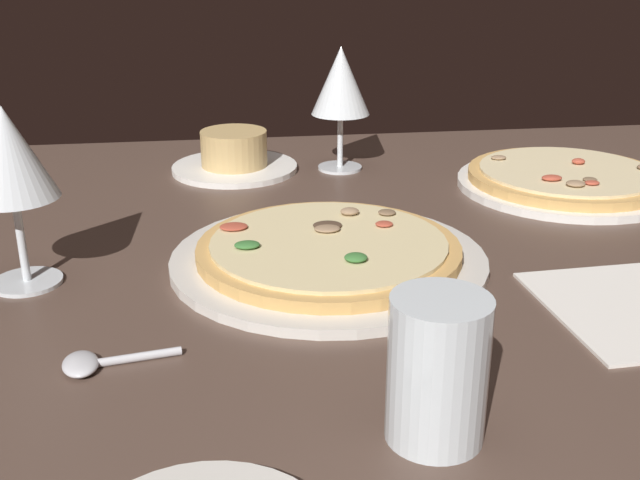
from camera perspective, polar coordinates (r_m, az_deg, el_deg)
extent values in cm
cube|color=brown|center=(79.06, -0.64, -3.59)|extent=(150.00, 110.00, 4.00)
cylinder|color=silver|center=(79.55, 0.63, -1.46)|extent=(32.17, 32.17, 1.00)
cylinder|color=tan|center=(79.12, 0.64, -0.72)|extent=(26.83, 26.83, 1.20)
cylinder|color=beige|center=(78.82, 0.64, -0.18)|extent=(24.05, 24.05, 0.40)
ellipsoid|color=#937556|center=(81.23, 0.53, 0.84)|extent=(2.73, 2.13, 0.52)
ellipsoid|color=#AD4733|center=(82.89, 4.71, 1.18)|extent=(1.88, 1.66, 0.47)
ellipsoid|color=#AD4733|center=(82.35, -6.33, 0.98)|extent=(2.95, 2.39, 0.48)
ellipsoid|color=#387033|center=(73.83, 2.63, -1.28)|extent=(2.21, 2.00, 0.75)
ellipsoid|color=#937556|center=(85.95, 2.18, 2.10)|extent=(2.07, 1.74, 0.78)
ellipsoid|color=brown|center=(86.30, 4.91, 2.03)|extent=(1.95, 1.83, 0.51)
ellipsoid|color=#4C3828|center=(82.31, 0.54, 1.10)|extent=(3.07, 2.47, 0.46)
ellipsoid|color=#387033|center=(77.17, -5.34, -0.35)|extent=(2.55, 1.91, 0.65)
cylinder|color=white|center=(108.47, 17.49, 3.90)|extent=(28.34, 28.34, 1.00)
cylinder|color=tan|center=(108.16, 17.55, 4.45)|extent=(25.65, 25.65, 1.20)
cylinder|color=beige|center=(107.94, 17.60, 4.86)|extent=(22.75, 22.75, 0.40)
ellipsoid|color=#AD4733|center=(110.64, 18.35, 5.48)|extent=(1.77, 1.52, 0.77)
ellipsoid|color=brown|center=(103.36, 19.11, 4.20)|extent=(1.77, 1.65, 0.45)
ellipsoid|color=#AD4733|center=(101.94, 19.24, 3.97)|extent=(1.86, 1.46, 0.52)
ellipsoid|color=#AD4733|center=(102.17, 16.56, 4.37)|extent=(2.57, 1.83, 0.68)
ellipsoid|color=#937556|center=(100.71, 18.16, 3.94)|extent=(2.35, 2.13, 0.68)
ellipsoid|color=#937556|center=(110.07, 12.91, 5.89)|extent=(2.09, 1.64, 0.53)
cylinder|color=white|center=(111.90, -6.24, 5.26)|extent=(17.71, 17.71, 0.80)
cylinder|color=tan|center=(111.13, -6.30, 6.68)|extent=(9.30, 9.30, 4.94)
cylinder|color=silver|center=(112.16, 1.46, 5.31)|extent=(6.26, 6.26, 0.40)
cylinder|color=silver|center=(111.11, 1.48, 7.28)|extent=(0.80, 0.80, 7.56)
cone|color=silver|center=(109.34, 1.52, 11.56)|extent=(8.14, 8.14, 9.29)
cone|color=#5B0F19|center=(109.84, 1.51, 10.17)|extent=(3.04, 3.04, 3.85)
cylinder|color=silver|center=(80.50, -20.57, -2.86)|extent=(6.66, 6.66, 0.40)
cylinder|color=silver|center=(78.90, -20.98, 0.03)|extent=(0.80, 0.80, 8.34)
cone|color=silver|center=(76.41, -21.82, 5.94)|extent=(8.37, 8.37, 8.59)
cone|color=maroon|center=(76.97, -21.60, 4.38)|extent=(3.72, 3.72, 4.23)
cylinder|color=silver|center=(52.04, 8.58, -9.33)|extent=(6.65, 6.65, 10.23)
cylinder|color=silver|center=(53.07, 8.46, -11.16)|extent=(6.12, 6.12, 6.29)
cube|color=white|center=(75.50, 21.56, -4.69)|extent=(15.00, 18.67, 0.30)
ellipsoid|color=silver|center=(63.88, -17.08, -8.65)|extent=(3.44, 4.42, 1.00)
cylinder|color=silver|center=(63.96, -13.56, -8.37)|extent=(7.79, 2.02, 0.70)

